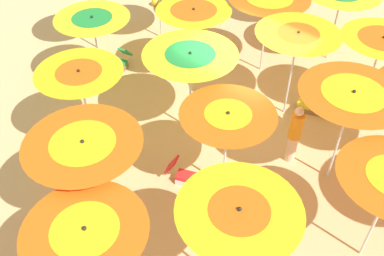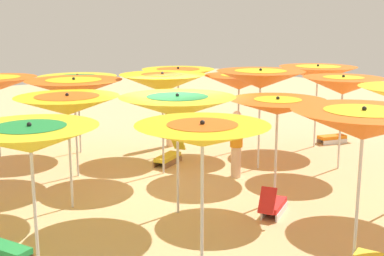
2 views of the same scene
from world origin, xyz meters
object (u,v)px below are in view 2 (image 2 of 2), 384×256
at_px(beach_umbrella_12, 162,83).
at_px(beach_umbrella_2, 202,135).
at_px(beach_umbrella_11, 74,88).
at_px(beachgoer_1, 170,114).
at_px(beach_umbrella_1, 30,139).
at_px(beach_umbrella_3, 363,125).
at_px(beach_umbrella_17, 178,75).
at_px(lounger_1, 169,155).
at_px(beach_umbrella_8, 278,107).
at_px(beach_umbrella_18, 239,82).
at_px(beachgoer_0, 236,143).
at_px(beach_umbrella_14, 343,86).
at_px(beach_umbrella_6, 68,105).
at_px(beach_umbrella_13, 260,79).
at_px(beach_umbrella_16, 78,83).
at_px(beach_umbrella_19, 318,73).
at_px(lounger_4, 335,136).
at_px(beach_umbrella_7, 177,107).
at_px(lounger_3, 273,205).
at_px(lounger_0, 1,246).

bearing_deg(beach_umbrella_12, beach_umbrella_2, -30.79).
bearing_deg(beach_umbrella_11, beachgoer_1, 104.28).
height_order(beach_umbrella_1, beach_umbrella_3, beach_umbrella_3).
distance_m(beach_umbrella_17, lounger_1, 2.26).
relative_size(beach_umbrella_8, beach_umbrella_11, 0.93).
distance_m(beach_umbrella_18, beachgoer_0, 2.75).
bearing_deg(beach_umbrella_18, beach_umbrella_14, 13.68).
bearing_deg(lounger_1, beach_umbrella_2, 32.26).
height_order(beach_umbrella_2, beach_umbrella_12, beach_umbrella_12).
distance_m(beach_umbrella_6, beach_umbrella_13, 4.92).
distance_m(beach_umbrella_14, beach_umbrella_16, 7.06).
bearing_deg(beach_umbrella_19, beachgoer_1, -131.04).
bearing_deg(beachgoer_0, beach_umbrella_11, -90.37).
distance_m(beach_umbrella_3, beach_umbrella_12, 5.73).
bearing_deg(beach_umbrella_19, beach_umbrella_8, -62.43).
relative_size(beach_umbrella_2, beach_umbrella_12, 0.93).
bearing_deg(beachgoer_0, beach_umbrella_13, 141.12).
relative_size(beach_umbrella_1, beach_umbrella_16, 1.02).
xyz_separation_m(beach_umbrella_19, lounger_4, (0.12, 0.86, -1.97)).
bearing_deg(beach_umbrella_13, lounger_1, -142.13).
height_order(beach_umbrella_8, beach_umbrella_16, beach_umbrella_16).
relative_size(beach_umbrella_18, lounger_1, 1.79).
xyz_separation_m(beach_umbrella_8, beachgoer_0, (-1.74, 0.62, -1.16)).
xyz_separation_m(beach_umbrella_6, beach_umbrella_7, (1.60, 1.44, 0.02)).
height_order(beach_umbrella_1, beach_umbrella_19, beach_umbrella_19).
xyz_separation_m(beach_umbrella_7, beach_umbrella_16, (-5.39, 0.78, -0.12)).
height_order(beach_umbrella_13, beachgoer_1, beach_umbrella_13).
distance_m(lounger_3, lounger_4, 6.56).
bearing_deg(beach_umbrella_7, beach_umbrella_11, -174.20).
bearing_deg(lounger_4, beach_umbrella_14, 55.64).
xyz_separation_m(beach_umbrella_6, beach_umbrella_19, (0.09, 7.84, 0.09)).
distance_m(beach_umbrella_6, beach_umbrella_14, 6.70).
xyz_separation_m(beach_umbrella_7, beach_umbrella_12, (-2.26, 1.36, 0.13)).
height_order(beach_umbrella_14, beach_umbrella_17, beach_umbrella_17).
distance_m(beach_umbrella_16, beachgoer_1, 2.81).
distance_m(beach_umbrella_6, beach_umbrella_12, 2.88).
distance_m(beach_umbrella_8, lounger_0, 5.65).
bearing_deg(lounger_0, beachgoer_0, 76.35).
xyz_separation_m(beach_umbrella_11, lounger_0, (3.14, -3.02, -1.94)).
height_order(beach_umbrella_18, beachgoer_0, beach_umbrella_18).
relative_size(beach_umbrella_16, beach_umbrella_18, 0.99).
bearing_deg(beach_umbrella_8, lounger_0, -102.23).
distance_m(beach_umbrella_13, beach_umbrella_18, 1.79).
distance_m(beach_umbrella_7, beach_umbrella_19, 6.57).
distance_m(beach_umbrella_11, beach_umbrella_17, 3.22).
height_order(beach_umbrella_14, lounger_3, beach_umbrella_14).
bearing_deg(beach_umbrella_6, lounger_4, 88.63).
distance_m(beach_umbrella_1, beach_umbrella_12, 5.22).
xyz_separation_m(beach_umbrella_2, beach_umbrella_6, (-3.75, -0.17, -0.03)).
bearing_deg(beachgoer_0, beach_umbrella_16, -117.82).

